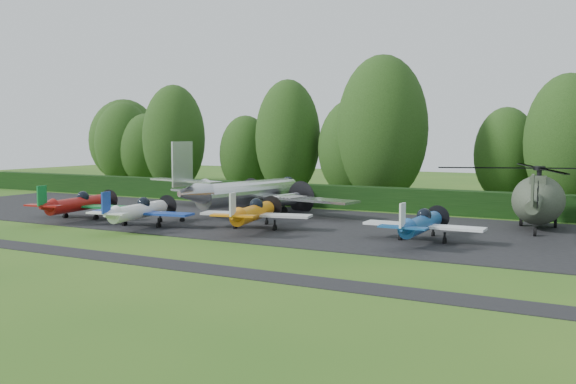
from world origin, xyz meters
The scene contains 20 objects.
ground centered at (0.00, 0.00, 0.00)m, with size 160.00×160.00×0.00m, color #275718.
apron centered at (0.00, 10.00, 0.00)m, with size 70.00×18.00×0.01m, color black.
taxiway_verge centered at (0.00, -6.00, 0.00)m, with size 70.00×2.00×0.00m, color black.
hedgerow centered at (0.00, 21.00, 0.00)m, with size 90.00×1.60×2.00m, color black.
transport_plane centered at (-4.73, 13.84, 1.74)m, with size 19.44×14.91×6.23m.
light_plane_red centered at (-13.83, 4.00, 1.24)m, with size 7.72×8.12×2.97m.
light_plane_white centered at (-6.89, 3.03, 1.20)m, with size 7.53×7.92×2.89m.
light_plane_orange centered at (0.84, 5.73, 1.23)m, with size 7.71×8.11×2.96m.
light_plane_blue centered at (12.33, 6.26, 1.17)m, with size 7.34×7.71×2.82m.
helicopter centered at (17.70, 15.61, 2.34)m, with size 13.52×15.83×4.35m.
tree_0 centered at (2.09, 27.13, 7.03)m, with size 8.66×8.66×14.08m.
tree_1 centered at (-23.36, 27.62, 6.10)m, with size 7.17×7.17×12.22m.
tree_2 centered at (18.25, 29.11, 5.89)m, with size 7.35×7.35×11.80m.
tree_3 centered at (12.42, 33.37, 4.58)m, with size 6.04×6.04×9.19m.
tree_4 centered at (-15.14, 30.00, 4.32)m, with size 5.85×5.85×8.67m.
tree_6 centered at (-31.65, 32.62, 4.61)m, with size 7.27×7.27×9.24m.
tree_7 centered at (-1.17, 28.64, 5.11)m, with size 7.69×7.69×10.24m.
tree_8 centered at (-8.96, 28.61, 6.15)m, with size 6.89×6.89×12.32m.
tree_11 centered at (-35.38, 32.31, 5.37)m, with size 7.42×7.42×10.77m.
tree_12 centered at (-38.90, 36.24, 5.69)m, with size 9.56×9.56×11.40m.
Camera 1 is at (23.54, -31.02, 6.51)m, focal length 40.00 mm.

